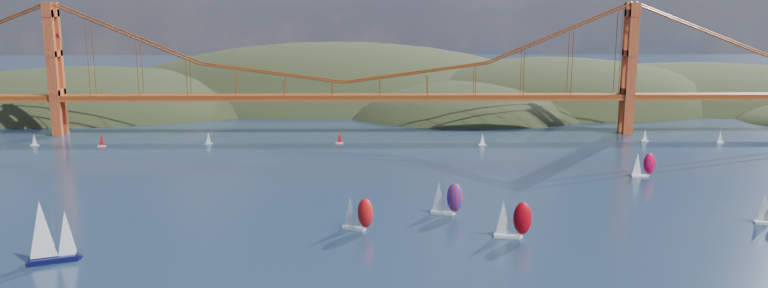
% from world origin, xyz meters
% --- Properties ---
extents(headlands, '(725.00, 225.00, 96.00)m').
position_xyz_m(headlands, '(44.95, 278.29, -12.46)').
color(headlands, black).
rests_on(headlands, ground).
extents(bridge, '(552.00, 12.00, 55.00)m').
position_xyz_m(bridge, '(-1.75, 180.00, 32.23)').
color(bridge, maroon).
rests_on(bridge, ground).
extents(sloop_navy, '(10.86, 8.18, 15.88)m').
position_xyz_m(sloop_navy, '(-59.60, 25.34, 7.01)').
color(sloop_navy, black).
rests_on(sloop_navy, ground).
extents(racer_0, '(8.52, 6.20, 9.58)m').
position_xyz_m(racer_0, '(7.72, 47.48, 4.53)').
color(racer_0, white).
rests_on(racer_0, ground).
extents(racer_1, '(9.22, 4.85, 10.34)m').
position_xyz_m(racer_1, '(45.47, 40.60, 4.89)').
color(racer_1, silver).
rests_on(racer_1, ground).
extents(racer_3, '(7.81, 3.29, 8.90)m').
position_xyz_m(racer_3, '(99.46, 101.79, 4.20)').
color(racer_3, white).
rests_on(racer_3, ground).
extents(racer_rwb, '(8.94, 5.88, 10.00)m').
position_xyz_m(racer_rwb, '(31.38, 60.64, 4.72)').
color(racer_rwb, silver).
rests_on(racer_rwb, ground).
extents(distant_boat_1, '(3.00, 2.00, 4.70)m').
position_xyz_m(distant_boat_1, '(-120.49, 155.97, 2.41)').
color(distant_boat_1, silver).
rests_on(distant_boat_1, ground).
extents(distant_boat_2, '(3.00, 2.00, 4.70)m').
position_xyz_m(distant_boat_2, '(-93.62, 153.94, 2.41)').
color(distant_boat_2, silver).
rests_on(distant_boat_2, ground).
extents(distant_boat_3, '(3.00, 2.00, 4.70)m').
position_xyz_m(distant_boat_3, '(-53.12, 158.27, 2.41)').
color(distant_boat_3, silver).
rests_on(distant_boat_3, ground).
extents(distant_boat_4, '(3.00, 2.00, 4.70)m').
position_xyz_m(distant_boat_4, '(121.55, 160.63, 2.41)').
color(distant_boat_4, silver).
rests_on(distant_boat_4, ground).
extents(distant_boat_5, '(3.00, 2.00, 4.70)m').
position_xyz_m(distant_boat_5, '(150.36, 156.83, 2.41)').
color(distant_boat_5, silver).
rests_on(distant_boat_5, ground).
extents(distant_boat_8, '(3.00, 2.00, 4.70)m').
position_xyz_m(distant_boat_8, '(54.96, 153.88, 2.41)').
color(distant_boat_8, silver).
rests_on(distant_boat_8, ground).
extents(distant_boat_9, '(3.00, 2.00, 4.70)m').
position_xyz_m(distant_boat_9, '(-1.28, 158.55, 2.41)').
color(distant_boat_9, silver).
rests_on(distant_boat_9, ground).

